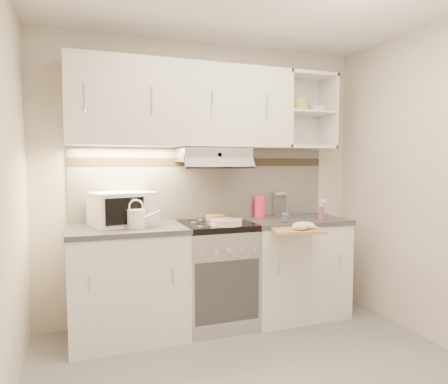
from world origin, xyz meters
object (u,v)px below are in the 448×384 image
at_px(microwave, 122,209).
at_px(glass_jar, 280,204).
at_px(plate_stack, 226,222).
at_px(spray_bottle, 321,212).
at_px(pink_pitcher, 260,206).
at_px(cutting_board, 297,230).
at_px(electric_range, 216,274).
at_px(watering_can, 137,218).

bearing_deg(microwave, glass_jar, -13.67).
relative_size(plate_stack, spray_bottle, 1.28).
bearing_deg(pink_pitcher, spray_bottle, -60.17).
bearing_deg(plate_stack, cutting_board, -24.63).
bearing_deg(cutting_board, pink_pitcher, 108.08).
distance_m(electric_range, watering_can, 0.87).
xyz_separation_m(plate_stack, cutting_board, (0.52, -0.24, -0.05)).
distance_m(glass_jar, spray_bottle, 0.46).
bearing_deg(spray_bottle, plate_stack, -178.98).
distance_m(watering_can, plate_stack, 0.72).
distance_m(microwave, watering_can, 0.23).
height_order(microwave, pink_pitcher, microwave).
distance_m(electric_range, spray_bottle, 1.08).
distance_m(electric_range, plate_stack, 0.51).
bearing_deg(glass_jar, spray_bottle, -64.34).
relative_size(microwave, watering_can, 2.15).
bearing_deg(microwave, electric_range, -25.43).
bearing_deg(watering_can, microwave, 135.70).
bearing_deg(plate_stack, pink_pitcher, 38.22).
distance_m(microwave, spray_bottle, 1.72).
xyz_separation_m(watering_can, cutting_board, (1.23, -0.33, -0.11)).
bearing_deg(pink_pitcher, electric_range, -173.15).
bearing_deg(watering_can, plate_stack, 13.51).
height_order(electric_range, cutting_board, electric_range).
xyz_separation_m(spray_bottle, cutting_board, (-0.36, -0.20, -0.11)).
relative_size(glass_jar, spray_bottle, 1.13).
height_order(electric_range, watering_can, watering_can).
bearing_deg(watering_can, cutting_board, 5.85).
bearing_deg(microwave, cutting_board, -38.86).
xyz_separation_m(watering_can, plate_stack, (0.71, -0.09, -0.06)).
height_order(watering_can, pink_pitcher, watering_can).
distance_m(electric_range, glass_jar, 0.93).
relative_size(watering_can, pink_pitcher, 1.28).
bearing_deg(spray_bottle, microwave, 172.25).
bearing_deg(electric_range, spray_bottle, -13.14).
bearing_deg(microwave, spray_bottle, -27.94).
xyz_separation_m(watering_can, spray_bottle, (1.59, -0.13, -0.00)).
bearing_deg(plate_stack, glass_jar, 28.81).
bearing_deg(spray_bottle, pink_pitcher, 137.76).
relative_size(plate_stack, pink_pitcher, 1.27).
bearing_deg(cutting_board, microwave, 172.20).
height_order(microwave, watering_can, microwave).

